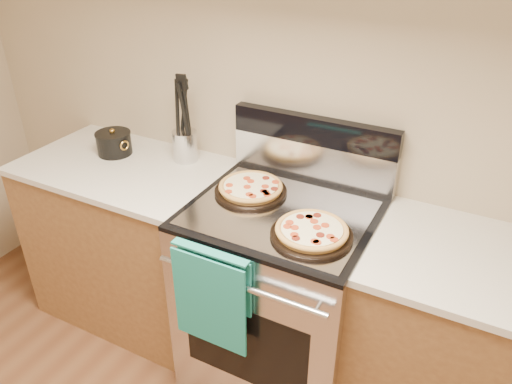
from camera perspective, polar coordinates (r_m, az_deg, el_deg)
The scene contains 16 objects.
wall_back at distance 2.18m, azimuth 7.37°, elevation 12.02°, with size 4.00×4.00×0.00m, color tan.
range_body at distance 2.34m, azimuth 2.76°, elevation -11.86°, with size 0.76×0.68×0.90m, color #B7B7BC.
oven_window at distance 2.13m, azimuth -1.28°, elevation -17.19°, with size 0.56×0.01×0.40m, color black.
cooktop at distance 2.07m, azimuth 3.06°, elevation -2.28°, with size 0.76×0.68×0.02m, color black.
backsplash_lower at distance 2.27m, azimuth 6.45°, elevation 3.56°, with size 0.76×0.06×0.18m, color silver.
backsplash_upper at distance 2.21m, azimuth 6.67°, elevation 7.05°, with size 0.76×0.06×0.12m, color black.
oven_handle at distance 1.86m, azimuth -2.01°, elevation -10.62°, with size 0.03×0.03×0.70m, color silver.
dish_towel at distance 1.98m, azimuth -5.05°, elevation -11.74°, with size 0.32×0.05×0.42m, color teal, non-canonical shape.
foil_sheet at distance 2.04m, azimuth 2.72°, elevation -2.37°, with size 0.70×0.55×0.01m, color gray.
cabinet_left at distance 2.77m, azimuth -13.76°, elevation -5.68°, with size 1.00×0.62×0.88m, color brown.
countertop_left at distance 2.54m, azimuth -14.98°, elevation 2.74°, with size 1.02×0.64×0.03m, color beige.
cabinet_right at distance 2.27m, azimuth 24.71°, elevation -17.48°, with size 1.00×0.62×0.88m, color brown.
pepperoni_pizza_back at distance 2.16m, azimuth -0.61°, elevation 0.42°, with size 0.31×0.31×0.04m, color #AE7C35, non-canonical shape.
pepperoni_pizza_front at distance 1.89m, azimuth 6.38°, elevation -4.54°, with size 0.31×0.31×0.04m, color #AE7C35, non-canonical shape.
utensil_crock at distance 2.48m, azimuth -8.10°, elevation 5.26°, with size 0.12×0.12×0.15m, color silver.
saucepan at distance 2.64m, azimuth -15.91°, elevation 5.30°, with size 0.17×0.17×0.11m, color black.
Camera 1 is at (0.72, 0.05, 2.01)m, focal length 35.00 mm.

